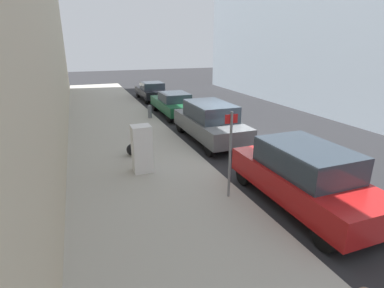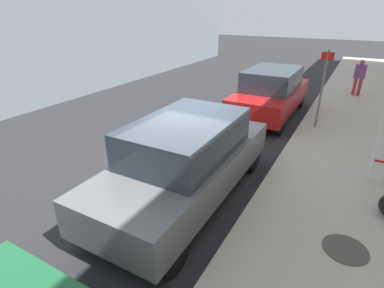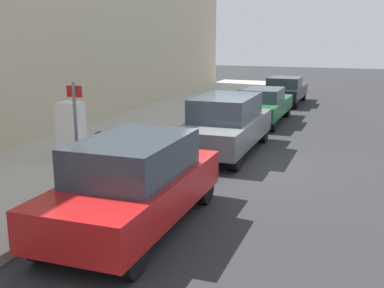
{
  "view_description": "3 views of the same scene",
  "coord_description": "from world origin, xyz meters",
  "px_view_note": "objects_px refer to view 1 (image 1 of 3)",
  "views": [
    {
      "loc": [
        -6.1,
        -11.01,
        4.28
      ],
      "look_at": [
        -2.68,
        -2.06,
        1.03
      ],
      "focal_mm": 28.0,
      "sensor_mm": 36.0,
      "label": 1
    },
    {
      "loc": [
        -3.38,
        5.63,
        3.69
      ],
      "look_at": [
        -0.13,
        -0.2,
        0.67
      ],
      "focal_mm": 28.0,
      "sensor_mm": 36.0,
      "label": 2
    },
    {
      "loc": [
        3.23,
        -12.88,
        3.6
      ],
      "look_at": [
        -0.22,
        -3.28,
        1.23
      ],
      "focal_mm": 45.0,
      "sensor_mm": 36.0,
      "label": 3
    }
  ],
  "objects_px": {
    "trash_bag": "(132,150)",
    "parked_sedan_green": "(174,103)",
    "discarded_refrigerator": "(142,149)",
    "parked_suv_gray": "(210,121)",
    "fire_hydrant": "(150,111)",
    "parked_suv_red": "(304,176)",
    "street_sign_post": "(230,150)",
    "parked_sedan_dark": "(152,91)"
  },
  "relations": [
    {
      "from": "parked_suv_red",
      "to": "trash_bag",
      "type": "bearing_deg",
      "value": 126.11
    },
    {
      "from": "street_sign_post",
      "to": "parked_suv_red",
      "type": "relative_size",
      "value": 0.53
    },
    {
      "from": "fire_hydrant",
      "to": "parked_sedan_dark",
      "type": "height_order",
      "value": "parked_sedan_dark"
    },
    {
      "from": "street_sign_post",
      "to": "parked_sedan_dark",
      "type": "bearing_deg",
      "value": 83.77
    },
    {
      "from": "parked_suv_red",
      "to": "parked_sedan_dark",
      "type": "xyz_separation_m",
      "value": [
        -0.0,
        17.32,
        -0.17
      ]
    },
    {
      "from": "parked_suv_gray",
      "to": "parked_sedan_dark",
      "type": "bearing_deg",
      "value": 90.0
    },
    {
      "from": "fire_hydrant",
      "to": "parked_sedan_dark",
      "type": "distance_m",
      "value": 6.7
    },
    {
      "from": "fire_hydrant",
      "to": "parked_sedan_dark",
      "type": "bearing_deg",
      "value": 75.35
    },
    {
      "from": "discarded_refrigerator",
      "to": "parked_suv_gray",
      "type": "bearing_deg",
      "value": 36.29
    },
    {
      "from": "parked_suv_red",
      "to": "parked_sedan_green",
      "type": "distance_m",
      "value": 11.63
    },
    {
      "from": "street_sign_post",
      "to": "parked_sedan_green",
      "type": "bearing_deg",
      "value": 80.51
    },
    {
      "from": "fire_hydrant",
      "to": "parked_sedan_green",
      "type": "bearing_deg",
      "value": 24.77
    },
    {
      "from": "discarded_refrigerator",
      "to": "fire_hydrant",
      "type": "distance_m",
      "value": 7.62
    },
    {
      "from": "street_sign_post",
      "to": "fire_hydrant",
      "type": "xyz_separation_m",
      "value": [
        0.1,
        9.95,
        -0.99
      ]
    },
    {
      "from": "parked_suv_gray",
      "to": "parked_sedan_dark",
      "type": "relative_size",
      "value": 1.13
    },
    {
      "from": "parked_suv_red",
      "to": "parked_sedan_green",
      "type": "relative_size",
      "value": 1.0
    },
    {
      "from": "street_sign_post",
      "to": "parked_suv_gray",
      "type": "relative_size",
      "value": 0.5
    },
    {
      "from": "fire_hydrant",
      "to": "trash_bag",
      "type": "distance_m",
      "value": 6.08
    },
    {
      "from": "parked_suv_gray",
      "to": "fire_hydrant",
      "type": "bearing_deg",
      "value": 109.99
    },
    {
      "from": "fire_hydrant",
      "to": "parked_sedan_green",
      "type": "relative_size",
      "value": 0.16
    },
    {
      "from": "trash_bag",
      "to": "parked_sedan_dark",
      "type": "distance_m",
      "value": 12.77
    },
    {
      "from": "parked_suv_gray",
      "to": "trash_bag",
      "type": "bearing_deg",
      "value": -163.92
    },
    {
      "from": "street_sign_post",
      "to": "trash_bag",
      "type": "distance_m",
      "value": 4.78
    },
    {
      "from": "discarded_refrigerator",
      "to": "street_sign_post",
      "type": "height_order",
      "value": "street_sign_post"
    },
    {
      "from": "fire_hydrant",
      "to": "parked_sedan_dark",
      "type": "relative_size",
      "value": 0.17
    },
    {
      "from": "street_sign_post",
      "to": "parked_suv_red",
      "type": "height_order",
      "value": "street_sign_post"
    },
    {
      "from": "trash_bag",
      "to": "parked_sedan_green",
      "type": "distance_m",
      "value": 7.51
    },
    {
      "from": "parked_suv_red",
      "to": "parked_sedan_dark",
      "type": "height_order",
      "value": "parked_suv_red"
    },
    {
      "from": "discarded_refrigerator",
      "to": "parked_suv_gray",
      "type": "xyz_separation_m",
      "value": [
        3.67,
        2.7,
        -0.05
      ]
    },
    {
      "from": "trash_bag",
      "to": "parked_suv_gray",
      "type": "xyz_separation_m",
      "value": [
        3.73,
        1.08,
        0.51
      ]
    },
    {
      "from": "parked_suv_red",
      "to": "discarded_refrigerator",
      "type": "bearing_deg",
      "value": 136.43
    },
    {
      "from": "fire_hydrant",
      "to": "parked_suv_red",
      "type": "bearing_deg",
      "value": -81.13
    },
    {
      "from": "street_sign_post",
      "to": "discarded_refrigerator",
      "type": "bearing_deg",
      "value": 125.9
    },
    {
      "from": "trash_bag",
      "to": "parked_sedan_green",
      "type": "relative_size",
      "value": 0.1
    },
    {
      "from": "fire_hydrant",
      "to": "parked_sedan_dark",
      "type": "xyz_separation_m",
      "value": [
        1.69,
        6.48,
        0.16
      ]
    },
    {
      "from": "discarded_refrigerator",
      "to": "street_sign_post",
      "type": "distance_m",
      "value": 3.26
    },
    {
      "from": "parked_suv_red",
      "to": "parked_sedan_dark",
      "type": "bearing_deg",
      "value": 90.0
    },
    {
      "from": "fire_hydrant",
      "to": "trash_bag",
      "type": "bearing_deg",
      "value": -109.59
    },
    {
      "from": "discarded_refrigerator",
      "to": "parked_sedan_green",
      "type": "relative_size",
      "value": 0.34
    },
    {
      "from": "discarded_refrigerator",
      "to": "fire_hydrant",
      "type": "relative_size",
      "value": 2.11
    },
    {
      "from": "street_sign_post",
      "to": "trash_bag",
      "type": "xyz_separation_m",
      "value": [
        -1.94,
        4.22,
        -1.14
      ]
    },
    {
      "from": "fire_hydrant",
      "to": "parked_suv_red",
      "type": "distance_m",
      "value": 10.98
    }
  ]
}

